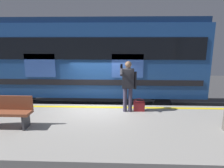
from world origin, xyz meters
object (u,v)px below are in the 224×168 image
object	(u,v)px
bench	(6,111)
passenger	(128,82)
train_carriage	(88,57)
handbag	(139,106)

from	to	relation	value
bench	passenger	bearing A→B (deg)	-158.05
train_carriage	passenger	xyz separation A→B (m)	(-1.81, 2.92, -0.64)
train_carriage	passenger	bearing A→B (deg)	121.74
bench	train_carriage	bearing A→B (deg)	-111.81
handbag	bench	bearing A→B (deg)	20.71
passenger	handbag	bearing A→B (deg)	-170.80
passenger	train_carriage	bearing A→B (deg)	-58.26
train_carriage	handbag	distance (m)	3.92
handbag	bench	distance (m)	4.25
handbag	bench	world-z (taller)	bench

